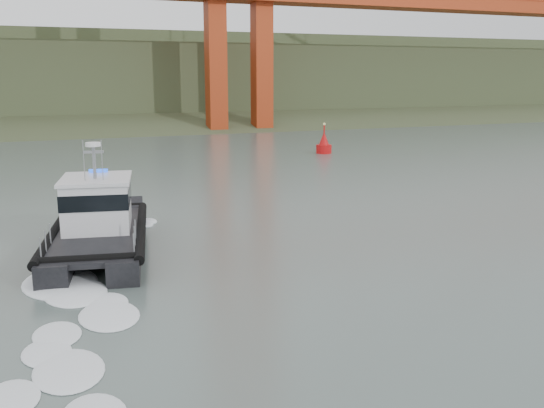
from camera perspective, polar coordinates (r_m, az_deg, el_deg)
The scene contains 4 objects.
ground at distance 26.56m, azimuth 3.80°, elevation -8.62°, with size 400.00×400.00×0.00m, color #485651.
headlands at distance 148.31m, azimuth -17.77°, elevation 10.64°, with size 500.00×105.36×27.12m.
patrol_boat at distance 34.06m, azimuth -16.07°, elevation -1.73°, with size 6.77×13.16×6.09m.
nav_buoy at distance 73.97m, azimuth 4.91°, elevation 5.57°, with size 1.87×1.87×3.90m.
Camera 1 is at (-10.75, -22.40, 9.39)m, focal length 40.00 mm.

